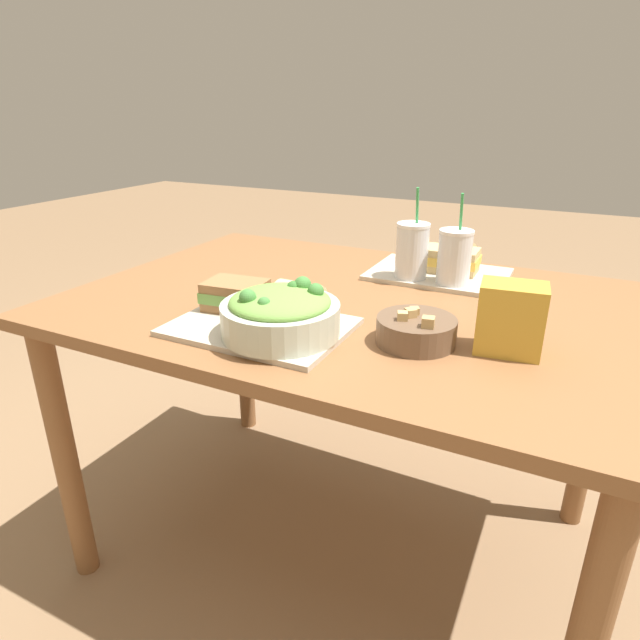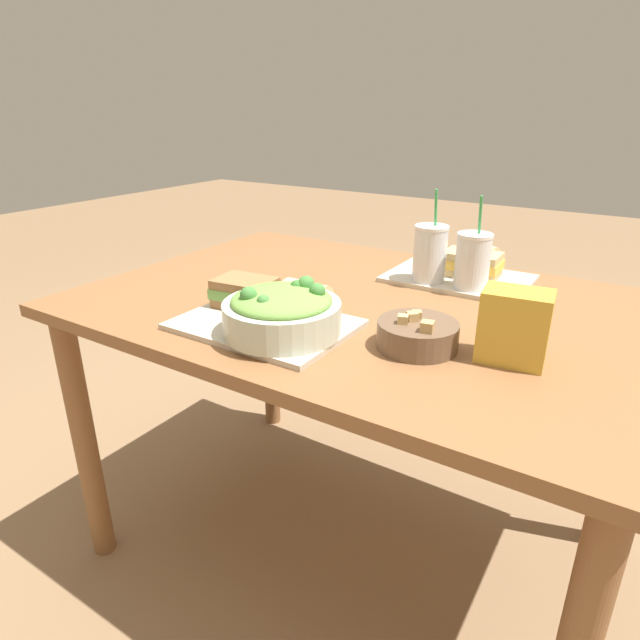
% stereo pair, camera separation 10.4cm
% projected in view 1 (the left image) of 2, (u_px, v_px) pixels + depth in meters
% --- Properties ---
extents(ground_plane, '(12.00, 12.00, 0.00)m').
position_uv_depth(ground_plane, '(342.00, 541.00, 1.59)').
color(ground_plane, '#846647').
extents(dining_table, '(1.32, 0.93, 0.77)m').
position_uv_depth(dining_table, '(347.00, 336.00, 1.34)').
color(dining_table, brown).
rests_on(dining_table, ground_plane).
extents(tray_near, '(0.36, 0.26, 0.01)m').
position_uv_depth(tray_near, '(260.00, 327.00, 1.12)').
color(tray_near, '#BCB29E').
rests_on(tray_near, dining_table).
extents(tray_far, '(0.36, 0.26, 0.01)m').
position_uv_depth(tray_far, '(438.00, 274.00, 1.47)').
color(tray_far, '#BCB29E').
rests_on(tray_far, dining_table).
extents(salad_bowl, '(0.24, 0.24, 0.11)m').
position_uv_depth(salad_bowl, '(281.00, 313.00, 1.05)').
color(salad_bowl, beige).
rests_on(salad_bowl, tray_near).
extents(soup_bowl, '(0.16, 0.16, 0.07)m').
position_uv_depth(soup_bowl, '(416.00, 330.00, 1.05)').
color(soup_bowl, brown).
rests_on(soup_bowl, dining_table).
extents(sandwich_near, '(0.15, 0.11, 0.06)m').
position_uv_depth(sandwich_near, '(236.00, 295.00, 1.19)').
color(sandwich_near, olive).
rests_on(sandwich_near, tray_near).
extents(baguette_near, '(0.11, 0.08, 0.07)m').
position_uv_depth(baguette_near, '(300.00, 299.00, 1.16)').
color(baguette_near, '#DBBC84').
rests_on(baguette_near, tray_near).
extents(sandwich_far, '(0.15, 0.10, 0.06)m').
position_uv_depth(sandwich_far, '(451.00, 260.00, 1.46)').
color(sandwich_far, tan).
rests_on(sandwich_far, tray_far).
extents(baguette_far, '(0.10, 0.09, 0.07)m').
position_uv_depth(baguette_far, '(458.00, 253.00, 1.51)').
color(baguette_far, '#DBBC84').
rests_on(baguette_far, tray_far).
extents(drink_cup_dark, '(0.09, 0.09, 0.24)m').
position_uv_depth(drink_cup_dark, '(412.00, 252.00, 1.40)').
color(drink_cup_dark, silver).
rests_on(drink_cup_dark, tray_far).
extents(drink_cup_red, '(0.09, 0.09, 0.23)m').
position_uv_depth(drink_cup_red, '(454.00, 258.00, 1.35)').
color(drink_cup_red, silver).
rests_on(drink_cup_red, tray_far).
extents(chip_bag, '(0.13, 0.10, 0.13)m').
position_uv_depth(chip_bag, '(511.00, 319.00, 1.00)').
color(chip_bag, gold).
rests_on(chip_bag, dining_table).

